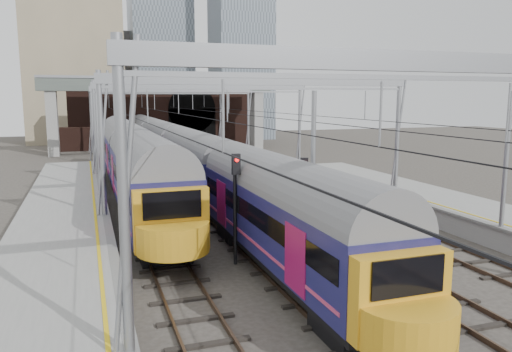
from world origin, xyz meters
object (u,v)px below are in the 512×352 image
object	(u,v)px
signal_near_left	(235,195)
signal_near_centre	(303,197)
train_main	(177,152)
train_second	(132,159)

from	to	relation	value
signal_near_left	signal_near_centre	bearing A→B (deg)	-23.26
signal_near_centre	train_main	bearing A→B (deg)	117.05
signal_near_left	signal_near_centre	distance (m)	2.67
train_main	signal_near_left	world-z (taller)	train_main
signal_near_left	signal_near_centre	size ratio (longest dim) A/B	1.03
train_second	signal_near_left	xyz separation A→B (m)	(2.64, -16.20, 0.34)
train_main	signal_near_left	bearing A→B (deg)	-93.72
train_second	signal_near_left	size ratio (longest dim) A/B	7.43
train_main	signal_near_left	distance (m)	21.03
train_main	signal_near_centre	xyz separation A→B (m)	(1.15, -21.87, 0.43)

